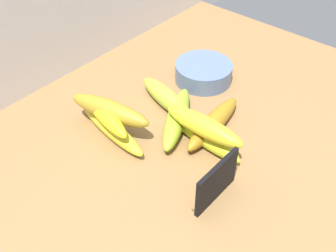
% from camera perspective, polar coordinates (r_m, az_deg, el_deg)
% --- Properties ---
extents(counter_top, '(1.10, 0.76, 0.03)m').
position_cam_1_polar(counter_top, '(0.84, 2.87, -2.77)').
color(counter_top, olive).
rests_on(counter_top, ground).
extents(chalkboard_sign, '(0.11, 0.02, 0.08)m').
position_cam_1_polar(chalkboard_sign, '(0.71, 6.80, -7.96)').
color(chalkboard_sign, black).
rests_on(chalkboard_sign, counter_top).
extents(fruit_bowl, '(0.14, 0.14, 0.04)m').
position_cam_1_polar(fruit_bowl, '(0.99, 5.02, 7.55)').
color(fruit_bowl, slate).
rests_on(fruit_bowl, counter_top).
extents(banana_0, '(0.06, 0.21, 0.03)m').
position_cam_1_polar(banana_0, '(0.84, -7.93, -0.45)').
color(banana_0, gold).
rests_on(banana_0, counter_top).
extents(banana_1, '(0.20, 0.06, 0.04)m').
position_cam_1_polar(banana_1, '(0.85, 6.41, 0.42)').
color(banana_1, '#A0741C').
rests_on(banana_1, counter_top).
extents(banana_2, '(0.20, 0.13, 0.04)m').
position_cam_1_polar(banana_2, '(0.85, 1.22, 1.16)').
color(banana_2, '#93B72D').
rests_on(banana_2, counter_top).
extents(banana_3, '(0.08, 0.18, 0.04)m').
position_cam_1_polar(banana_3, '(0.91, -0.16, 3.95)').
color(banana_3, '#9EBB36').
rests_on(banana_3, counter_top).
extents(banana_4, '(0.05, 0.20, 0.03)m').
position_cam_1_polar(banana_4, '(0.82, 4.83, -1.46)').
color(banana_4, '#B6C726').
rests_on(banana_4, counter_top).
extents(banana_5, '(0.07, 0.16, 0.03)m').
position_cam_1_polar(banana_5, '(0.82, -8.78, 1.39)').
color(banana_5, yellow).
rests_on(banana_5, banana_0).
extents(banana_6, '(0.08, 0.19, 0.04)m').
position_cam_1_polar(banana_6, '(0.83, -8.23, 2.24)').
color(banana_6, olive).
rests_on(banana_6, banana_0).
extents(banana_7, '(0.05, 0.18, 0.04)m').
position_cam_1_polar(banana_7, '(0.79, 5.06, -0.02)').
color(banana_7, yellow).
rests_on(banana_7, banana_4).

